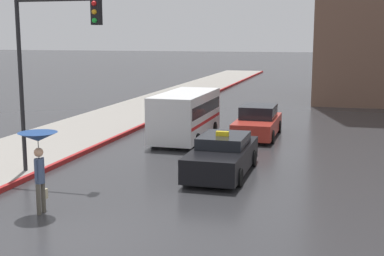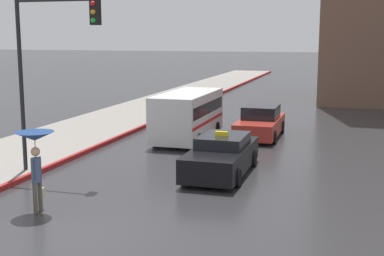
# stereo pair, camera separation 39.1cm
# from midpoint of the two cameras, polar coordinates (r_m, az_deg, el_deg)

# --- Properties ---
(ground_plane) EXTENTS (300.00, 300.00, 0.00)m
(ground_plane) POSITION_cam_midpoint_polar(r_m,az_deg,el_deg) (13.16, -12.98, -11.69)
(ground_plane) COLOR #2D2D30
(taxi) EXTENTS (1.91, 4.63, 1.51)m
(taxi) POSITION_cam_midpoint_polar(r_m,az_deg,el_deg) (18.65, 2.66, -2.95)
(taxi) COLOR black
(taxi) RESTS_ON ground_plane
(sedan_red) EXTENTS (1.91, 4.57, 1.48)m
(sedan_red) POSITION_cam_midpoint_polar(r_m,az_deg,el_deg) (25.66, 6.59, 0.57)
(sedan_red) COLOR #A52D23
(sedan_red) RESTS_ON ground_plane
(ambulance_van) EXTENTS (2.12, 5.35, 2.19)m
(ambulance_van) POSITION_cam_midpoint_polar(r_m,az_deg,el_deg) (24.65, -1.13, 1.55)
(ambulance_van) COLOR silver
(ambulance_van) RESTS_ON ground_plane
(pedestrian_with_umbrella) EXTENTS (1.05, 1.05, 2.24)m
(pedestrian_with_umbrella) POSITION_cam_midpoint_polar(r_m,az_deg,el_deg) (14.88, -16.79, -2.02)
(pedestrian_with_umbrella) COLOR #4C473D
(pedestrian_with_umbrella) RESTS_ON ground_plane
(traffic_light) EXTENTS (3.06, 0.38, 6.20)m
(traffic_light) POSITION_cam_midpoint_polar(r_m,az_deg,el_deg) (18.32, -15.58, 7.83)
(traffic_light) COLOR black
(traffic_light) RESTS_ON ground_plane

